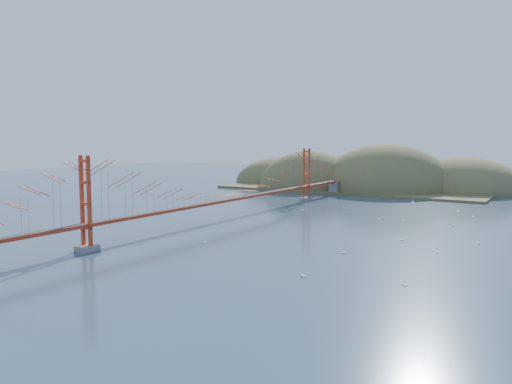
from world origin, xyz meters
The scene contains 17 objects.
ground centered at (0.00, 0.00, 0.00)m, with size 320.00×320.00×0.00m, color #324D65.
bridge centered at (0.00, 0.18, 7.01)m, with size 2.20×94.40×12.00m.
far_headlands centered at (2.21, 68.52, 0.00)m, with size 84.00×58.00×25.00m.
sailboat_5 centered at (36.41, -7.98, 0.14)m, with size 0.42×0.51×0.60m.
sailboat_2 centered at (36.88, -23.94, 0.14)m, with size 0.51×0.47×0.57m.
sailboat_10 centered at (9.18, -18.52, 0.15)m, with size 0.49×0.56×0.64m.
sailboat_6 centered at (27.46, -26.19, 0.15)m, with size 0.63×0.63×0.70m.
sailboat_1 centered at (26.35, 13.49, 0.14)m, with size 0.56×0.56×0.59m.
sailboat_16 centered at (22.49, 12.61, 0.14)m, with size 0.56×0.56×0.58m.
sailboat_15 centered at (35.57, 23.81, 0.15)m, with size 0.63×0.63×0.68m.
sailboat_12 centered at (21.28, 38.84, 0.16)m, with size 0.66×0.66×0.73m.
sailboat_14 centered at (27.02, -14.43, 0.15)m, with size 0.63×0.63×0.66m.
sailboat_4 centered at (30.71, -2.82, 0.15)m, with size 0.66×0.66×0.70m.
sailboat_3 centered at (6.28, 15.78, 0.14)m, with size 0.52×0.50×0.59m.
sailboat_8 centered at (34.36, 12.78, 0.15)m, with size 0.67×0.67×0.71m.
sailboat_7 centered at (32.26, 28.88, 0.14)m, with size 0.58×0.58×0.63m.
sailboat_11 centered at (39.86, 0.26, 0.15)m, with size 0.60×0.60×0.65m.
Camera 1 is at (49.23, -69.71, 13.54)m, focal length 35.00 mm.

